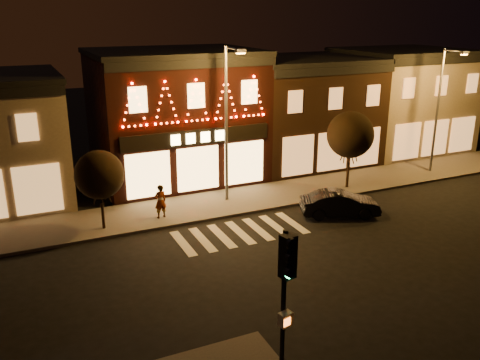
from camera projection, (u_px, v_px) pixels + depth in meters
ground at (279, 267)px, 22.11m from camera, size 120.00×120.00×0.00m
sidewalk_far at (243, 200)px, 29.79m from camera, size 44.00×4.00×0.15m
building_pulp at (175, 115)px, 32.87m from camera, size 10.20×8.34×8.30m
building_right_a at (302, 110)px, 36.77m from camera, size 9.20×8.28×7.50m
building_right_b at (400, 100)px, 40.29m from camera, size 9.20×8.28×7.80m
traffic_signal_near at (286, 286)px, 13.20m from camera, size 0.42×0.54×5.13m
streetlamp_mid at (228, 113)px, 27.85m from camera, size 0.55×1.98×8.66m
streetlamp_right at (441, 102)px, 33.28m from camera, size 0.52×1.86×8.14m
tree_left at (99, 175)px, 24.85m from camera, size 2.40×2.40×4.02m
tree_right at (350, 135)px, 30.75m from camera, size 2.83×2.83×4.74m
dark_sedan at (340, 204)px, 27.47m from camera, size 4.42×2.86×1.38m
pedestrian at (160, 201)px, 26.77m from camera, size 0.72×0.54×1.82m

